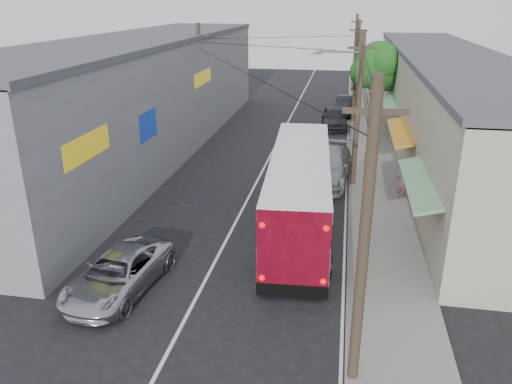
# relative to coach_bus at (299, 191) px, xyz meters

# --- Properties ---
(ground) EXTENTS (120.00, 120.00, 0.00)m
(ground) POSITION_rel_coach_bus_xyz_m (-2.84, -7.19, -1.73)
(ground) COLOR black
(ground) RESTS_ON ground
(sidewalk) EXTENTS (3.00, 80.00, 0.12)m
(sidewalk) POSITION_rel_coach_bus_xyz_m (3.66, 12.81, -1.67)
(sidewalk) COLOR slate
(sidewalk) RESTS_ON ground
(building_right) EXTENTS (7.09, 40.00, 6.25)m
(building_right) POSITION_rel_coach_bus_xyz_m (8.15, 14.81, 1.42)
(building_right) COLOR #B2A78D
(building_right) RESTS_ON ground
(building_left) EXTENTS (7.20, 36.00, 7.25)m
(building_left) POSITION_rel_coach_bus_xyz_m (-11.34, 10.80, 1.92)
(building_left) COLOR gray
(building_left) RESTS_ON ground
(utility_poles) EXTENTS (11.80, 45.28, 8.00)m
(utility_poles) POSITION_rel_coach_bus_xyz_m (0.28, 13.13, 2.39)
(utility_poles) COLOR #473828
(utility_poles) RESTS_ON ground
(street_tree) EXTENTS (4.40, 4.00, 6.60)m
(street_tree) POSITION_rel_coach_bus_xyz_m (4.03, 18.82, 2.94)
(street_tree) COLOR #3F2B19
(street_tree) RESTS_ON ground
(coach_bus) EXTENTS (3.25, 11.75, 3.35)m
(coach_bus) POSITION_rel_coach_bus_xyz_m (0.00, 0.00, 0.00)
(coach_bus) COLOR white
(coach_bus) RESTS_ON ground
(jeepney) EXTENTS (2.81, 5.08, 1.35)m
(jeepney) POSITION_rel_coach_bus_xyz_m (-5.58, -6.19, -1.06)
(jeepney) COLOR #B6B7BE
(jeepney) RESTS_ON ground
(parked_suv) EXTENTS (3.08, 6.20, 1.73)m
(parked_suv) POSITION_rel_coach_bus_xyz_m (0.96, 6.26, -0.87)
(parked_suv) COLOR #9E9DA5
(parked_suv) RESTS_ON ground
(parked_car_mid) EXTENTS (2.30, 4.89, 1.62)m
(parked_car_mid) POSITION_rel_coach_bus_xyz_m (0.96, 18.81, -0.93)
(parked_car_mid) COLOR #242429
(parked_car_mid) RESTS_ON ground
(parked_car_far) EXTENTS (2.03, 4.81, 1.54)m
(parked_car_far) POSITION_rel_coach_bus_xyz_m (1.76, 23.95, -0.96)
(parked_car_far) COLOR black
(parked_car_far) RESTS_ON ground
(pedestrian_near) EXTENTS (0.66, 0.51, 1.60)m
(pedestrian_near) POSITION_rel_coach_bus_xyz_m (4.76, 4.17, -0.81)
(pedestrian_near) COLOR pink
(pedestrian_near) RESTS_ON sidewalk
(pedestrian_far) EXTENTS (0.98, 0.91, 1.61)m
(pedestrian_far) POSITION_rel_coach_bus_xyz_m (3.24, 6.73, -0.81)
(pedestrian_far) COLOR #92B6D5
(pedestrian_far) RESTS_ON sidewalk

